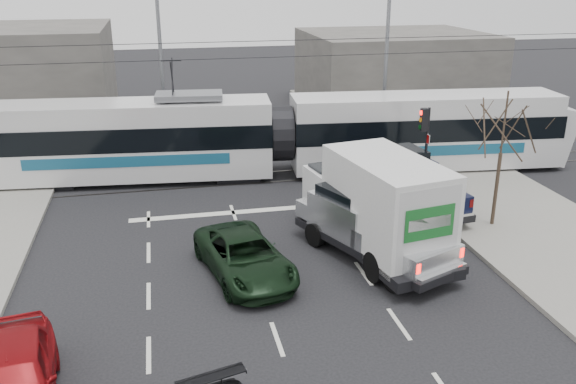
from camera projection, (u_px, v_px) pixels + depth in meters
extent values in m
plane|color=black|center=(312.00, 279.00, 19.06)|extent=(120.00, 120.00, 0.00)
cube|color=gray|center=(567.00, 250.00, 20.82)|extent=(6.00, 60.00, 0.15)
cube|color=#33302D|center=(259.00, 178.00, 28.23)|extent=(60.00, 1.60, 0.03)
cube|color=slate|center=(394.00, 69.00, 42.59)|extent=(12.00, 10.00, 5.00)
cylinder|color=#47382B|center=(496.00, 189.00, 22.33)|extent=(0.14, 0.14, 2.75)
cylinder|color=#47382B|center=(505.00, 123.00, 21.47)|extent=(0.07, 0.07, 2.25)
cylinder|color=black|center=(426.00, 150.00, 25.66)|extent=(0.12, 0.12, 3.60)
cube|color=black|center=(424.00, 120.00, 25.17)|extent=(0.28, 0.28, 0.95)
cylinder|color=#FF0C07|center=(421.00, 113.00, 25.03)|extent=(0.06, 0.20, 0.20)
cylinder|color=orange|center=(421.00, 120.00, 25.14)|extent=(0.06, 0.20, 0.20)
cylinder|color=#05330C|center=(420.00, 127.00, 25.24)|extent=(0.06, 0.20, 0.20)
cube|color=white|center=(428.00, 139.00, 25.34)|extent=(0.02, 0.30, 0.40)
cylinder|color=slate|center=(386.00, 63.00, 31.83)|extent=(0.20, 0.20, 9.00)
cylinder|color=slate|center=(161.00, 64.00, 31.39)|extent=(0.20, 0.20, 9.00)
cylinder|color=black|center=(257.00, 58.00, 26.33)|extent=(60.00, 0.03, 0.03)
cylinder|color=black|center=(256.00, 41.00, 26.09)|extent=(60.00, 0.03, 0.03)
cube|color=silver|center=(132.00, 159.00, 27.61)|extent=(12.78, 3.76, 1.53)
cube|color=black|center=(129.00, 134.00, 27.21)|extent=(12.84, 3.79, 1.04)
cube|color=silver|center=(127.00, 113.00, 26.88)|extent=(12.77, 3.65, 0.97)
cube|color=navy|center=(127.00, 162.00, 26.28)|extent=(8.78, 0.81, 0.49)
cube|color=silver|center=(423.00, 149.00, 29.18)|extent=(12.78, 3.76, 1.53)
cube|color=black|center=(425.00, 125.00, 28.77)|extent=(12.84, 3.79, 1.04)
cube|color=silver|center=(426.00, 105.00, 28.45)|extent=(12.77, 3.65, 0.97)
cube|color=navy|center=(433.00, 151.00, 27.85)|extent=(8.78, 0.81, 0.49)
cylinder|color=black|center=(281.00, 133.00, 28.06)|extent=(1.20, 2.61, 2.53)
cube|color=slate|center=(189.00, 96.00, 26.95)|extent=(3.06, 1.84, 0.24)
cube|color=black|center=(56.00, 179.00, 27.51)|extent=(2.15, 2.41, 0.35)
cube|color=black|center=(238.00, 172.00, 28.45)|extent=(2.15, 2.41, 0.35)
cube|color=black|center=(324.00, 169.00, 28.92)|extent=(2.15, 2.41, 0.35)
cube|color=black|center=(489.00, 163.00, 29.86)|extent=(2.15, 2.41, 0.35)
cube|color=black|center=(374.00, 243.00, 20.16)|extent=(4.29, 6.44, 0.26)
cube|color=silver|center=(354.00, 213.00, 20.75)|extent=(2.89, 3.16, 1.21)
cube|color=black|center=(352.00, 194.00, 20.62)|extent=(2.35, 2.38, 0.58)
cube|color=silver|center=(327.00, 206.00, 21.96)|extent=(2.27, 1.78, 0.58)
cube|color=silver|center=(404.00, 246.00, 18.98)|extent=(2.96, 3.33, 0.68)
cube|color=silver|center=(442.00, 274.00, 17.86)|extent=(1.86, 0.92, 0.19)
cube|color=#FF0C07|center=(418.00, 269.00, 17.32)|extent=(0.17, 0.13, 0.29)
cube|color=#FF0C07|center=(461.00, 253.00, 18.31)|extent=(0.17, 0.13, 0.29)
cylinder|color=black|center=(315.00, 235.00, 21.20)|extent=(0.60, 0.89, 0.84)
cylinder|color=black|center=(358.00, 222.00, 22.24)|extent=(0.60, 0.89, 0.84)
cylinder|color=black|center=(394.00, 279.00, 18.19)|extent=(0.60, 0.89, 0.84)
cylinder|color=black|center=(439.00, 262.00, 19.23)|extent=(0.60, 0.89, 0.84)
cube|color=black|center=(373.00, 236.00, 20.79)|extent=(3.57, 7.27, 0.35)
cube|color=white|center=(339.00, 188.00, 22.79)|extent=(2.52, 2.04, 1.59)
cube|color=black|center=(338.00, 172.00, 22.71)|extent=(2.12, 1.44, 0.60)
cube|color=silver|center=(386.00, 203.00, 19.68)|extent=(3.18, 5.08, 2.93)
cube|color=silver|center=(428.00, 230.00, 17.64)|extent=(2.08, 0.42, 2.58)
cube|color=#155E21|center=(430.00, 223.00, 17.51)|extent=(1.65, 0.31, 1.00)
cube|color=black|center=(428.00, 281.00, 17.98)|extent=(2.16, 0.62, 0.18)
cylinder|color=black|center=(318.00, 220.00, 22.38)|extent=(0.45, 0.93, 0.89)
cylinder|color=black|center=(368.00, 212.00, 23.13)|extent=(0.45, 0.93, 0.89)
cylinder|color=black|center=(375.00, 267.00, 18.74)|extent=(0.47, 1.03, 0.99)
cylinder|color=black|center=(432.00, 256.00, 19.49)|extent=(0.47, 1.03, 0.99)
cube|color=black|center=(413.00, 197.00, 24.16)|extent=(2.74, 5.61, 0.27)
cube|color=black|center=(402.00, 172.00, 24.75)|extent=(2.25, 2.52, 1.24)
cube|color=black|center=(401.00, 156.00, 24.62)|extent=(1.91, 1.84, 0.59)
cube|color=black|center=(386.00, 169.00, 25.97)|extent=(2.01, 1.23, 0.59)
cube|color=black|center=(430.00, 197.00, 22.97)|extent=(2.28, 2.68, 0.70)
cube|color=silver|center=(451.00, 218.00, 21.84)|extent=(1.84, 0.45, 0.19)
cube|color=#590505|center=(429.00, 209.00, 21.51)|extent=(0.16, 0.11, 0.30)
cube|color=#590505|center=(471.00, 203.00, 22.08)|extent=(0.16, 0.11, 0.30)
cylinder|color=black|center=(372.00, 190.00, 25.43)|extent=(0.42, 0.90, 0.86)
cylinder|color=black|center=(410.00, 185.00, 26.03)|extent=(0.42, 0.90, 0.86)
cylinder|color=black|center=(416.00, 220.00, 22.40)|extent=(0.42, 0.90, 0.86)
cylinder|color=black|center=(458.00, 214.00, 23.00)|extent=(0.42, 0.90, 0.86)
imported|color=black|center=(245.00, 256.00, 19.06)|extent=(3.11, 5.10, 1.32)
imported|color=maroon|center=(12.00, 380.00, 13.14)|extent=(2.52, 4.86, 1.58)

